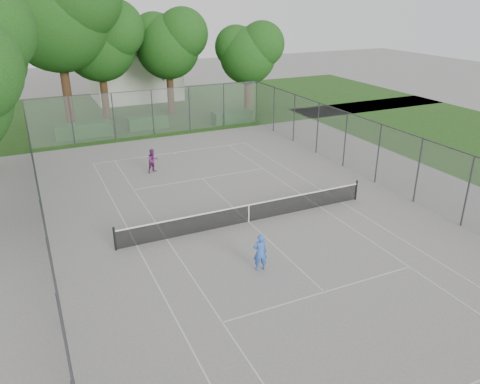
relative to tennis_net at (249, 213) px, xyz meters
name	(u,v)px	position (x,y,z in m)	size (l,w,h in m)	color
ground	(249,222)	(0.00, 0.00, -0.51)	(120.00, 120.00, 0.00)	slate
grass_far	(129,111)	(0.00, 26.00, -0.51)	(60.00, 20.00, 0.00)	#1C4012
court_markings	(249,222)	(0.00, 0.00, -0.50)	(11.03, 23.83, 0.01)	beige
tennis_net	(249,213)	(0.00, 0.00, 0.00)	(12.87, 0.10, 1.10)	black
perimeter_fence	(249,188)	(0.00, 0.00, 1.30)	(18.08, 34.08, 3.52)	#38383D
tree_far_left	(57,9)	(-5.50, 21.89, 8.67)	(9.29, 8.48, 13.36)	#392314
tree_far_midleft	(99,38)	(-2.41, 23.17, 6.34)	(6.94, 6.34, 9.98)	#392314
tree_far_midright	(169,41)	(3.52, 23.34, 5.86)	(6.45, 5.89, 9.28)	#392314
tree_far_right	(249,51)	(9.70, 19.96, 5.10)	(5.69, 5.19, 8.18)	#392314
hedge_left	(84,130)	(-5.09, 18.67, 0.02)	(4.28, 1.28, 1.07)	#194B18
hedge_mid	(148,123)	(0.02, 18.83, -0.01)	(3.21, 0.92, 1.01)	#194B18
hedge_right	(232,117)	(7.06, 17.77, -0.01)	(3.36, 1.23, 1.01)	#194B18
house	(133,57)	(2.06, 31.28, 3.76)	(8.52, 6.60, 10.61)	beige
girl_player	(260,252)	(-1.45, -4.00, 0.28)	(0.58, 0.38, 1.59)	blue
woman_player	(153,161)	(-2.31, 8.73, 0.23)	(0.72, 0.56, 1.49)	#672262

